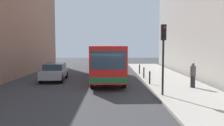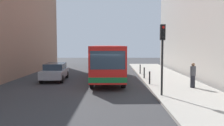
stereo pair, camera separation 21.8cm
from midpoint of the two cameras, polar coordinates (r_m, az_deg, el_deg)
ground_plane at (r=16.35m, az=-1.84°, el=-6.41°), size 80.00×80.00×0.00m
sidewalk at (r=17.02m, az=16.76°, el=-5.92°), size 4.40×40.00×0.15m
bus at (r=20.56m, az=-0.83°, el=0.67°), size 2.84×11.09×3.00m
car_beside_bus at (r=20.88m, az=-13.47°, el=-1.99°), size 2.06×4.49×1.48m
car_behind_bus at (r=31.72m, az=0.73°, el=0.29°), size 2.08×4.50×1.48m
traffic_light at (r=13.75m, az=12.70°, el=4.03°), size 0.28×0.33×4.10m
bollard_near at (r=17.75m, az=9.54°, el=-3.57°), size 0.11×0.11×0.95m
bollard_mid at (r=20.77m, az=8.18°, el=-2.39°), size 0.11×0.11×0.95m
bollard_far at (r=23.82m, az=7.17°, el=-1.51°), size 0.11×0.11×0.95m
pedestrian_near_signal at (r=16.97m, az=19.52°, el=-2.85°), size 0.38×0.38×1.71m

